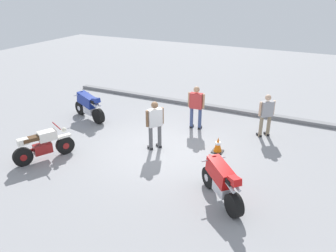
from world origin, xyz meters
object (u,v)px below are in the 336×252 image
motorcycle_red_sportbike (221,180)px  person_in_white_shirt (155,122)px  person_in_gray_shirt (266,113)px  motorcycle_blue_sportbike (88,105)px  traffic_cone (218,145)px  motorcycle_cream_vintage (43,146)px  person_in_red_shirt (196,105)px

motorcycle_red_sportbike → person_in_white_shirt: 3.47m
person_in_white_shirt → person_in_gray_shirt: bearing=-104.3°
person_in_gray_shirt → person_in_white_shirt: (-3.14, -2.65, 0.07)m
motorcycle_blue_sportbike → traffic_cone: 5.79m
motorcycle_red_sportbike → motorcycle_blue_sportbike: (-6.67, 3.06, 0.00)m
motorcycle_blue_sportbike → person_in_white_shirt: (3.75, -1.21, 0.38)m
motorcycle_red_sportbike → traffic_cone: motorcycle_red_sportbike is taller
motorcycle_cream_vintage → traffic_cone: motorcycle_cream_vintage is taller
motorcycle_red_sportbike → traffic_cone: size_ratio=2.91×
person_in_gray_shirt → person_in_red_shirt: size_ratio=0.95×
motorcycle_blue_sportbike → traffic_cone: bearing=-165.7°
person_in_gray_shirt → person_in_red_shirt: person_in_red_shirt is taller
motorcycle_blue_sportbike → person_in_white_shirt: size_ratio=1.12×
motorcycle_cream_vintage → person_in_gray_shirt: 7.73m
person_in_white_shirt → person_in_red_shirt: bearing=-69.8°
motorcycle_cream_vintage → person_in_red_shirt: (3.44, 4.42, 0.48)m
motorcycle_red_sportbike → person_in_red_shirt: person_in_red_shirt is taller
motorcycle_cream_vintage → person_in_red_shirt: size_ratio=1.06×
motorcycle_cream_vintage → person_in_gray_shirt: bearing=-23.5°
person_in_gray_shirt → person_in_red_shirt: bearing=58.0°
person_in_red_shirt → person_in_white_shirt: 2.28m
motorcycle_cream_vintage → motorcycle_blue_sportbike: 3.55m
motorcycle_cream_vintage → person_in_white_shirt: person_in_white_shirt is taller
motorcycle_cream_vintage → traffic_cone: (4.84, 2.93, -0.23)m
motorcycle_cream_vintage → person_in_red_shirt: 5.62m
motorcycle_cream_vintage → person_in_white_shirt: 3.64m
motorcycle_red_sportbike → person_in_white_shirt: size_ratio=0.91×
motorcycle_red_sportbike → person_in_gray_shirt: 4.52m
person_in_gray_shirt → motorcycle_blue_sportbike: bearing=59.6°
traffic_cone → motorcycle_red_sportbike: bearing=-70.4°
traffic_cone → person_in_white_shirt: bearing=-160.7°
person_in_red_shirt → traffic_cone: bearing=-141.2°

